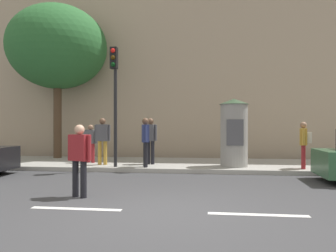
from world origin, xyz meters
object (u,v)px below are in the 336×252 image
(pedestrian_in_light_jacket, at_px, (79,154))
(pedestrian_with_bag, at_px, (145,138))
(street_tree, at_px, (57,48))
(pedestrian_with_backpack, at_px, (91,140))
(pedestrian_in_dark_shirt, at_px, (304,141))
(poster_column, at_px, (234,132))
(traffic_light, at_px, (115,87))
(pedestrian_tallest, at_px, (102,137))
(pedestrian_in_red_top, at_px, (150,137))

(pedestrian_in_light_jacket, relative_size, pedestrian_with_bag, 0.94)
(street_tree, relative_size, pedestrian_with_backpack, 4.60)
(pedestrian_in_dark_shirt, bearing_deg, street_tree, 165.38)
(poster_column, height_order, pedestrian_with_backpack, poster_column)
(pedestrian_in_light_jacket, xyz_separation_m, pedestrian_in_dark_shirt, (6.05, 4.63, 0.14))
(traffic_light, relative_size, pedestrian_in_dark_shirt, 2.64)
(street_tree, height_order, pedestrian_with_backpack, street_tree)
(traffic_light, xyz_separation_m, pedestrian_in_dark_shirt, (6.48, 0.40, -1.87))
(traffic_light, xyz_separation_m, street_tree, (-3.54, 3.01, 2.17))
(pedestrian_tallest, xyz_separation_m, pedestrian_in_red_top, (1.74, 0.42, -0.01))
(pedestrian_with_backpack, distance_m, pedestrian_in_dark_shirt, 7.89)
(street_tree, bearing_deg, pedestrian_in_dark_shirt, -14.62)
(pedestrian_in_light_jacket, height_order, pedestrian_tallest, pedestrian_tallest)
(poster_column, relative_size, pedestrian_with_bag, 1.40)
(poster_column, xyz_separation_m, pedestrian_with_bag, (-3.11, -0.60, -0.21))
(street_tree, relative_size, pedestrian_in_dark_shirt, 4.35)
(traffic_light, relative_size, poster_column, 1.73)
(pedestrian_in_light_jacket, bearing_deg, pedestrian_in_red_top, 82.98)
(pedestrian_with_backpack, distance_m, pedestrian_with_bag, 2.68)
(poster_column, xyz_separation_m, pedestrian_in_red_top, (-3.09, 0.31, -0.21))
(pedestrian_in_light_jacket, bearing_deg, pedestrian_tallest, 102.51)
(poster_column, bearing_deg, street_tree, 163.82)
(traffic_light, xyz_separation_m, pedestrian_with_backpack, (-1.36, 1.31, -1.94))
(pedestrian_in_dark_shirt, bearing_deg, pedestrian_in_red_top, 172.70)
(pedestrian_with_backpack, height_order, pedestrian_tallest, pedestrian_tallest)
(street_tree, height_order, pedestrian_in_light_jacket, street_tree)
(traffic_light, distance_m, poster_column, 4.54)
(pedestrian_in_light_jacket, height_order, pedestrian_in_red_top, pedestrian_in_red_top)
(pedestrian_with_backpack, bearing_deg, pedestrian_in_light_jacket, -72.14)
(pedestrian_in_dark_shirt, bearing_deg, pedestrian_with_bag, -177.65)
(street_tree, height_order, pedestrian_in_red_top, street_tree)
(pedestrian_tallest, height_order, pedestrian_in_red_top, pedestrian_tallest)
(traffic_light, xyz_separation_m, poster_column, (4.17, 0.78, -1.59))
(poster_column, relative_size, pedestrian_with_backpack, 1.62)
(pedestrian_tallest, relative_size, pedestrian_in_dark_shirt, 1.10)
(street_tree, height_order, pedestrian_with_bag, street_tree)
(traffic_light, relative_size, pedestrian_with_backpack, 2.79)
(pedestrian_tallest, bearing_deg, pedestrian_with_bag, -16.05)
(traffic_light, height_order, pedestrian_with_backpack, traffic_light)
(pedestrian_with_backpack, bearing_deg, traffic_light, -44.04)
(pedestrian_in_light_jacket, height_order, pedestrian_with_bag, pedestrian_with_bag)
(poster_column, distance_m, pedestrian_tallest, 4.84)
(pedestrian_in_red_top, xyz_separation_m, pedestrian_in_dark_shirt, (5.40, -0.69, -0.07))
(poster_column, xyz_separation_m, pedestrian_in_dark_shirt, (2.30, -0.38, -0.28))
(traffic_light, bearing_deg, poster_column, 10.54)
(pedestrian_in_light_jacket, bearing_deg, pedestrian_with_bag, 81.75)
(poster_column, relative_size, pedestrian_tallest, 1.39)
(street_tree, bearing_deg, traffic_light, -40.42)
(pedestrian_in_red_top, bearing_deg, pedestrian_in_light_jacket, -97.02)
(pedestrian_tallest, bearing_deg, poster_column, 1.19)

